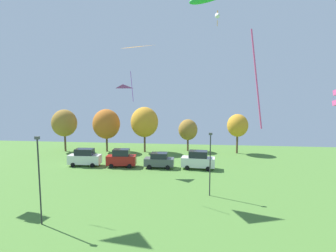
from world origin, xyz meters
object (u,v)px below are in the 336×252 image
(parked_car_third_from_left, at_px, (159,160))
(treeline_tree_0, at_px, (64,123))
(treeline_tree_3, at_px, (188,130))
(kite_flying_8, at_px, (123,89))
(parked_car_rightmost_in_row, at_px, (198,160))
(kite_flying_5, at_px, (217,16))
(kite_flying_9, at_px, (126,61))
(treeline_tree_2, at_px, (145,122))
(parked_car_second_from_left, at_px, (121,158))
(parked_car_leftmost, at_px, (85,157))
(treeline_tree_1, at_px, (106,124))
(light_post_2, at_px, (39,176))
(light_post_0, at_px, (210,161))
(kite_flying_6, at_px, (2,6))
(treeline_tree_4, at_px, (238,126))

(parked_car_third_from_left, distance_m, treeline_tree_0, 22.37)
(treeline_tree_0, bearing_deg, treeline_tree_3, 7.20)
(kite_flying_8, bearing_deg, parked_car_rightmost_in_row, 12.28)
(kite_flying_5, bearing_deg, treeline_tree_3, 101.59)
(parked_car_third_from_left, bearing_deg, treeline_tree_0, 152.43)
(kite_flying_9, bearing_deg, treeline_tree_2, 96.85)
(kite_flying_9, relative_size, parked_car_second_from_left, 1.02)
(parked_car_leftmost, relative_size, treeline_tree_1, 0.60)
(treeline_tree_1, height_order, treeline_tree_2, treeline_tree_2)
(treeline_tree_0, bearing_deg, light_post_2, -65.59)
(kite_flying_8, distance_m, treeline_tree_0, 20.08)
(parked_car_third_from_left, relative_size, light_post_0, 0.65)
(parked_car_third_from_left, xyz_separation_m, treeline_tree_1, (-11.64, 10.50, 4.16))
(kite_flying_6, xyz_separation_m, treeline_tree_2, (10.25, 22.04, -13.91))
(parked_car_third_from_left, distance_m, light_post_2, 19.62)
(light_post_0, xyz_separation_m, treeline_tree_1, (-18.51, 20.71, 1.53))
(kite_flying_5, xyz_separation_m, parked_car_second_from_left, (-13.25, 6.14, -18.09))
(treeline_tree_0, xyz_separation_m, treeline_tree_3, (23.34, 2.95, -1.32))
(treeline_tree_1, bearing_deg, parked_car_leftmost, -88.33)
(kite_flying_8, distance_m, treeline_tree_2, 14.19)
(parked_car_third_from_left, xyz_separation_m, parked_car_rightmost_in_row, (5.66, 0.13, 0.17))
(kite_flying_8, bearing_deg, treeline_tree_1, 119.07)
(kite_flying_5, distance_m, parked_car_third_from_left, 20.74)
(light_post_2, bearing_deg, treeline_tree_1, 99.25)
(treeline_tree_3, bearing_deg, kite_flying_8, -119.26)
(parked_car_second_from_left, height_order, treeline_tree_3, treeline_tree_3)
(treeline_tree_3, bearing_deg, treeline_tree_2, -166.79)
(kite_flying_5, height_order, treeline_tree_2, kite_flying_5)
(light_post_0, bearing_deg, kite_flying_9, -176.09)
(treeline_tree_4, bearing_deg, parked_car_leftmost, -154.10)
(kite_flying_6, bearing_deg, kite_flying_5, 12.61)
(light_post_0, bearing_deg, treeline_tree_0, 142.95)
(light_post_2, bearing_deg, treeline_tree_0, 114.41)
(parked_car_rightmost_in_row, distance_m, light_post_2, 22.36)
(light_post_2, relative_size, treeline_tree_4, 1.00)
(parked_car_rightmost_in_row, xyz_separation_m, light_post_0, (1.21, -10.34, 2.46))
(parked_car_leftmost, xyz_separation_m, parked_car_second_from_left, (5.66, 0.05, 0.02))
(treeline_tree_1, bearing_deg, kite_flying_5, -41.00)
(kite_flying_8, height_order, parked_car_second_from_left, kite_flying_8)
(kite_flying_6, xyz_separation_m, treeline_tree_4, (27.42, 22.78, -14.43))
(parked_car_second_from_left, relative_size, treeline_tree_2, 0.52)
(parked_car_rightmost_in_row, bearing_deg, parked_car_leftmost, -174.98)
(parked_car_rightmost_in_row, bearing_deg, treeline_tree_4, 62.26)
(parked_car_rightmost_in_row, bearing_deg, kite_flying_8, -163.55)
(parked_car_leftmost, distance_m, parked_car_third_from_left, 11.33)
(light_post_2, bearing_deg, treeline_tree_2, 84.85)
(treeline_tree_3, bearing_deg, treeline_tree_1, -171.65)
(kite_flying_5, relative_size, kite_flying_9, 0.60)
(parked_car_rightmost_in_row, bearing_deg, kite_flying_6, -146.67)
(treeline_tree_4, bearing_deg, treeline_tree_1, -177.43)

